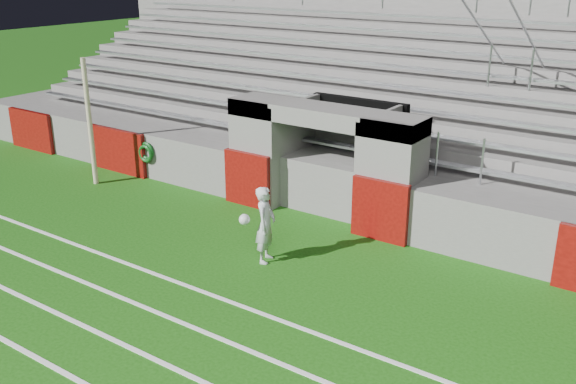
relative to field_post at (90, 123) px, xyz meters
The scene contains 5 objects.
ground 6.70m from the field_post, 16.89° to the right, with size 90.00×90.00×0.00m, color #164C0C.
field_post is the anchor object (origin of this frame).
stadium_structure 8.69m from the field_post, 44.47° to the left, with size 26.00×8.48×5.42m.
goalkeeper_with_ball 6.78m from the field_post, 10.19° to the right, with size 0.66×0.76×1.57m.
hose_coil 1.66m from the field_post, 48.89° to the left, with size 0.52×0.15×0.57m.
Camera 1 is at (7.45, -8.64, 5.72)m, focal length 40.00 mm.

